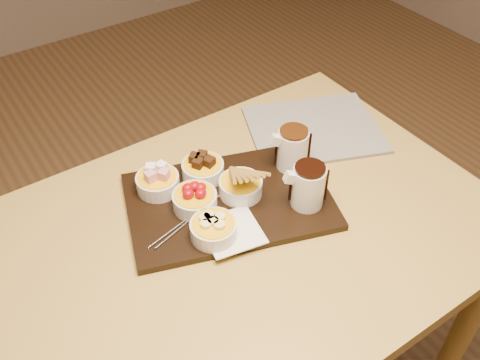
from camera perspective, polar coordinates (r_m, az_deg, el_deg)
dining_table at (r=1.25m, az=-1.14°, el=-8.84°), size 1.20×0.80×0.75m
serving_board at (r=1.23m, az=-1.16°, el=-2.28°), size 0.53×0.43×0.02m
napkin at (r=1.15m, az=-0.86°, el=-5.50°), size 0.14×0.14×0.00m
bowl_marshmallows at (r=1.25m, az=-8.75°, el=-0.30°), size 0.10×0.10×0.04m
bowl_cake at (r=1.27m, az=-3.96°, el=1.06°), size 0.10×0.10×0.04m
bowl_strawberries at (r=1.19m, az=-4.84°, el=-2.22°), size 0.10×0.10×0.04m
bowl_biscotti at (r=1.22m, az=0.06°, el=-0.76°), size 0.10×0.10×0.04m
bowl_bananas at (r=1.13m, az=-2.84°, el=-5.31°), size 0.10×0.10×0.04m
pitcher_dark_chocolate at (r=1.19m, az=7.28°, el=-0.69°), size 0.09×0.09×0.10m
pitcher_milk_chocolate at (r=1.28m, az=5.62°, el=3.26°), size 0.09×0.09×0.10m
fondue_skewers at (r=1.19m, az=-5.02°, el=-3.66°), size 0.09×0.26×0.01m
newspaper at (r=1.45m, az=7.89°, el=5.39°), size 0.42×0.38×0.01m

